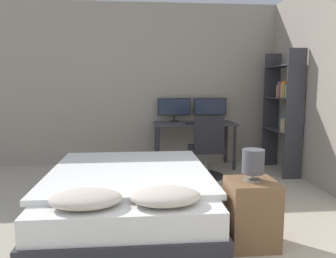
{
  "coord_description": "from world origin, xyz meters",
  "views": [
    {
      "loc": [
        -0.48,
        -1.91,
        1.35
      ],
      "look_at": [
        -0.08,
        2.52,
        0.75
      ],
      "focal_mm": 35.0,
      "sensor_mm": 36.0,
      "label": 1
    }
  ],
  "objects_px": {
    "computer_mouse": "(213,123)",
    "office_chair": "(206,153)",
    "desk": "(194,129)",
    "bed": "(129,196)",
    "nightstand": "(251,213)",
    "keyboard": "(196,123)",
    "monitor_right": "(210,108)",
    "bookshelf": "(285,105)",
    "monitor_left": "(174,108)",
    "bedside_lamp": "(253,162)"
  },
  "relations": [
    {
      "from": "computer_mouse",
      "to": "monitor_left",
      "type": "bearing_deg",
      "value": 144.73
    },
    {
      "from": "bed",
      "to": "nightstand",
      "type": "relative_size",
      "value": 3.7
    },
    {
      "from": "monitor_left",
      "to": "monitor_right",
      "type": "xyz_separation_m",
      "value": [
        0.61,
        0.0,
        0.0
      ]
    },
    {
      "from": "bed",
      "to": "computer_mouse",
      "type": "distance_m",
      "value": 2.3
    },
    {
      "from": "bed",
      "to": "monitor_left",
      "type": "xyz_separation_m",
      "value": [
        0.7,
        2.25,
        0.72
      ]
    },
    {
      "from": "nightstand",
      "to": "monitor_left",
      "type": "height_order",
      "value": "monitor_left"
    },
    {
      "from": "desk",
      "to": "monitor_left",
      "type": "distance_m",
      "value": 0.49
    },
    {
      "from": "nightstand",
      "to": "bookshelf",
      "type": "distance_m",
      "value": 2.64
    },
    {
      "from": "monitor_right",
      "to": "computer_mouse",
      "type": "relative_size",
      "value": 8.0
    },
    {
      "from": "bed",
      "to": "nightstand",
      "type": "xyz_separation_m",
      "value": [
        1.04,
        -0.64,
        0.04
      ]
    },
    {
      "from": "computer_mouse",
      "to": "office_chair",
      "type": "relative_size",
      "value": 0.08
    },
    {
      "from": "computer_mouse",
      "to": "office_chair",
      "type": "xyz_separation_m",
      "value": [
        -0.2,
        -0.47,
        -0.39
      ]
    },
    {
      "from": "nightstand",
      "to": "desk",
      "type": "height_order",
      "value": "desk"
    },
    {
      "from": "monitor_right",
      "to": "keyboard",
      "type": "relative_size",
      "value": 1.59
    },
    {
      "from": "keyboard",
      "to": "computer_mouse",
      "type": "xyz_separation_m",
      "value": [
        0.27,
        0.0,
        0.01
      ]
    },
    {
      "from": "bedside_lamp",
      "to": "bookshelf",
      "type": "height_order",
      "value": "bookshelf"
    },
    {
      "from": "computer_mouse",
      "to": "desk",
      "type": "bearing_deg",
      "value": 142.99
    },
    {
      "from": "bed",
      "to": "keyboard",
      "type": "relative_size",
      "value": 5.93
    },
    {
      "from": "bed",
      "to": "nightstand",
      "type": "distance_m",
      "value": 1.22
    },
    {
      "from": "bed",
      "to": "office_chair",
      "type": "height_order",
      "value": "office_chair"
    },
    {
      "from": "bed",
      "to": "monitor_left",
      "type": "bearing_deg",
      "value": 72.69
    },
    {
      "from": "desk",
      "to": "computer_mouse",
      "type": "xyz_separation_m",
      "value": [
        0.27,
        -0.2,
        0.12
      ]
    },
    {
      "from": "bedside_lamp",
      "to": "keyboard",
      "type": "bearing_deg",
      "value": 90.69
    },
    {
      "from": "bedside_lamp",
      "to": "bed",
      "type": "bearing_deg",
      "value": 148.36
    },
    {
      "from": "monitor_left",
      "to": "computer_mouse",
      "type": "xyz_separation_m",
      "value": [
        0.57,
        -0.4,
        -0.21
      ]
    },
    {
      "from": "office_chair",
      "to": "bookshelf",
      "type": "relative_size",
      "value": 0.5
    },
    {
      "from": "monitor_left",
      "to": "office_chair",
      "type": "distance_m",
      "value": 1.12
    },
    {
      "from": "bed",
      "to": "bookshelf",
      "type": "bearing_deg",
      "value": 33.93
    },
    {
      "from": "bed",
      "to": "office_chair",
      "type": "xyz_separation_m",
      "value": [
        1.08,
        1.38,
        0.12
      ]
    },
    {
      "from": "nightstand",
      "to": "keyboard",
      "type": "relative_size",
      "value": 1.6
    },
    {
      "from": "desk",
      "to": "bookshelf",
      "type": "distance_m",
      "value": 1.45
    },
    {
      "from": "bed",
      "to": "bookshelf",
      "type": "distance_m",
      "value": 2.89
    },
    {
      "from": "bedside_lamp",
      "to": "monitor_right",
      "type": "bearing_deg",
      "value": 84.56
    },
    {
      "from": "office_chair",
      "to": "bookshelf",
      "type": "bearing_deg",
      "value": 7.85
    },
    {
      "from": "bedside_lamp",
      "to": "computer_mouse",
      "type": "xyz_separation_m",
      "value": [
        0.24,
        2.49,
        0.04
      ]
    },
    {
      "from": "monitor_left",
      "to": "office_chair",
      "type": "bearing_deg",
      "value": -66.87
    },
    {
      "from": "desk",
      "to": "computer_mouse",
      "type": "bearing_deg",
      "value": -37.01
    },
    {
      "from": "office_chair",
      "to": "bookshelf",
      "type": "xyz_separation_m",
      "value": [
        1.22,
        0.17,
        0.68
      ]
    },
    {
      "from": "monitor_left",
      "to": "computer_mouse",
      "type": "relative_size",
      "value": 8.0
    },
    {
      "from": "bed",
      "to": "monitor_left",
      "type": "distance_m",
      "value": 2.47
    },
    {
      "from": "bedside_lamp",
      "to": "bookshelf",
      "type": "relative_size",
      "value": 0.14
    },
    {
      "from": "nightstand",
      "to": "keyboard",
      "type": "height_order",
      "value": "keyboard"
    },
    {
      "from": "computer_mouse",
      "to": "bookshelf",
      "type": "distance_m",
      "value": 1.11
    },
    {
      "from": "nightstand",
      "to": "bookshelf",
      "type": "height_order",
      "value": "bookshelf"
    },
    {
      "from": "desk",
      "to": "office_chair",
      "type": "height_order",
      "value": "office_chair"
    },
    {
      "from": "nightstand",
      "to": "computer_mouse",
      "type": "xyz_separation_m",
      "value": [
        0.24,
        2.49,
        0.48
      ]
    },
    {
      "from": "bedside_lamp",
      "to": "office_chair",
      "type": "xyz_separation_m",
      "value": [
        0.04,
        2.02,
        -0.35
      ]
    },
    {
      "from": "desk",
      "to": "computer_mouse",
      "type": "height_order",
      "value": "computer_mouse"
    },
    {
      "from": "desk",
      "to": "monitor_right",
      "type": "bearing_deg",
      "value": 33.69
    },
    {
      "from": "monitor_left",
      "to": "keyboard",
      "type": "height_order",
      "value": "monitor_left"
    }
  ]
}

